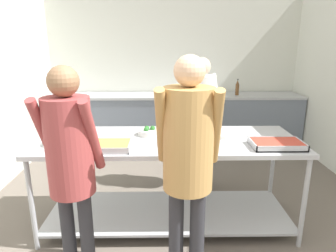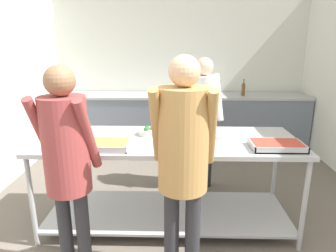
# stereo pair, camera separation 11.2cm
# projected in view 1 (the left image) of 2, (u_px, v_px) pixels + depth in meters

# --- Properties ---
(wall_rear) EXTENTS (4.58, 0.06, 2.65)m
(wall_rear) POSITION_uv_depth(u_px,v_px,m) (173.00, 68.00, 5.47)
(wall_rear) COLOR silver
(wall_rear) RESTS_ON ground_plane
(back_counter) EXTENTS (4.42, 0.65, 0.90)m
(back_counter) POSITION_uv_depth(u_px,v_px,m) (174.00, 119.00, 5.35)
(back_counter) COLOR slate
(back_counter) RESTS_ON ground_plane
(serving_counter) EXTENTS (2.46, 0.89, 0.90)m
(serving_counter) POSITION_uv_depth(u_px,v_px,m) (168.00, 167.00, 2.92)
(serving_counter) COLOR #ADAFB5
(serving_counter) RESTS_ON ground_plane
(sauce_pan) EXTENTS (0.43, 0.29, 0.07)m
(sauce_pan) POSITION_uv_depth(u_px,v_px,m) (62.00, 140.00, 2.70)
(sauce_pan) COLOR #ADAFB5
(sauce_pan) RESTS_ON serving_counter
(serving_tray_roast) EXTENTS (0.38, 0.28, 0.05)m
(serving_tray_roast) POSITION_uv_depth(u_px,v_px,m) (108.00, 146.00, 2.58)
(serving_tray_roast) COLOR #ADAFB5
(serving_tray_roast) RESTS_ON serving_counter
(broccoli_bowl) EXTENTS (0.20, 0.20, 0.09)m
(broccoli_bowl) POSITION_uv_depth(u_px,v_px,m) (148.00, 132.00, 2.96)
(broccoli_bowl) COLOR silver
(broccoli_bowl) RESTS_ON serving_counter
(serving_tray_greens) EXTENTS (0.45, 0.28, 0.05)m
(serving_tray_greens) POSITION_uv_depth(u_px,v_px,m) (185.00, 138.00, 2.79)
(serving_tray_greens) COLOR #ADAFB5
(serving_tray_greens) RESTS_ON serving_counter
(plate_stack) EXTENTS (0.27, 0.27, 0.04)m
(plate_stack) POSITION_uv_depth(u_px,v_px,m) (224.00, 134.00, 2.93)
(plate_stack) COLOR white
(plate_stack) RESTS_ON serving_counter
(serving_tray_vegetables) EXTENTS (0.45, 0.28, 0.05)m
(serving_tray_vegetables) POSITION_uv_depth(u_px,v_px,m) (277.00, 144.00, 2.62)
(serving_tray_vegetables) COLOR #ADAFB5
(serving_tray_vegetables) RESTS_ON serving_counter
(guest_serving_left) EXTENTS (0.47, 0.36, 1.72)m
(guest_serving_left) POSITION_uv_depth(u_px,v_px,m) (188.00, 151.00, 2.07)
(guest_serving_left) COLOR #2D2D33
(guest_serving_left) RESTS_ON ground_plane
(guest_serving_right) EXTENTS (0.45, 0.36, 1.65)m
(guest_serving_right) POSITION_uv_depth(u_px,v_px,m) (70.00, 156.00, 2.09)
(guest_serving_right) COLOR #2D2D33
(guest_serving_right) RESTS_ON ground_plane
(cook_behind_counter) EXTENTS (0.49, 0.38, 1.62)m
(cook_behind_counter) POSITION_uv_depth(u_px,v_px,m) (200.00, 110.00, 3.60)
(cook_behind_counter) COLOR #2D2D33
(cook_behind_counter) RESTS_ON ground_plane
(water_bottle) EXTENTS (0.06, 0.06, 0.28)m
(water_bottle) POSITION_uv_depth(u_px,v_px,m) (237.00, 88.00, 5.15)
(water_bottle) COLOR brown
(water_bottle) RESTS_ON back_counter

